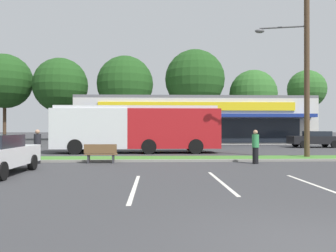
{
  "coord_description": "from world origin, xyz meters",
  "views": [
    {
      "loc": [
        -2.41,
        -4.92,
        1.78
      ],
      "look_at": [
        -1.52,
        18.1,
        1.87
      ],
      "focal_mm": 36.77,
      "sensor_mm": 36.0,
      "label": 1
    }
  ],
  "objects_px": {
    "car_1": "(133,139)",
    "bus_stop_bench": "(101,153)",
    "city_bus": "(137,128)",
    "car_0": "(315,139)",
    "pedestrian_by_pole": "(37,146)",
    "utility_pole": "(304,60)",
    "pedestrian_mid": "(255,147)"
  },
  "relations": [
    {
      "from": "city_bus",
      "to": "pedestrian_mid",
      "type": "height_order",
      "value": "city_bus"
    },
    {
      "from": "car_1",
      "to": "bus_stop_bench",
      "type": "bearing_deg",
      "value": -93.04
    },
    {
      "from": "car_0",
      "to": "utility_pole",
      "type": "bearing_deg",
      "value": 61.98
    },
    {
      "from": "bus_stop_bench",
      "to": "car_0",
      "type": "height_order",
      "value": "car_0"
    },
    {
      "from": "car_1",
      "to": "pedestrian_mid",
      "type": "relative_size",
      "value": 2.77
    },
    {
      "from": "bus_stop_bench",
      "to": "pedestrian_mid",
      "type": "relative_size",
      "value": 0.97
    },
    {
      "from": "utility_pole",
      "to": "car_0",
      "type": "relative_size",
      "value": 2.38
    },
    {
      "from": "car_0",
      "to": "pedestrian_by_pole",
      "type": "distance_m",
      "value": 23.74
    },
    {
      "from": "bus_stop_bench",
      "to": "pedestrian_by_pole",
      "type": "relative_size",
      "value": 0.95
    },
    {
      "from": "city_bus",
      "to": "pedestrian_mid",
      "type": "bearing_deg",
      "value": 129.09
    },
    {
      "from": "bus_stop_bench",
      "to": "pedestrian_by_pole",
      "type": "distance_m",
      "value": 3.11
    },
    {
      "from": "city_bus",
      "to": "car_1",
      "type": "bearing_deg",
      "value": -85.17
    },
    {
      "from": "bus_stop_bench",
      "to": "car_1",
      "type": "relative_size",
      "value": 0.35
    },
    {
      "from": "car_1",
      "to": "pedestrian_by_pole",
      "type": "relative_size",
      "value": 2.73
    },
    {
      "from": "city_bus",
      "to": "car_0",
      "type": "xyz_separation_m",
      "value": [
        15.48,
        5.91,
        -1.01
      ]
    },
    {
      "from": "utility_pole",
      "to": "city_bus",
      "type": "distance_m",
      "value": 11.54
    },
    {
      "from": "city_bus",
      "to": "pedestrian_mid",
      "type": "distance_m",
      "value": 9.71
    },
    {
      "from": "car_0",
      "to": "car_1",
      "type": "bearing_deg",
      "value": -3.84
    },
    {
      "from": "city_bus",
      "to": "car_0",
      "type": "height_order",
      "value": "city_bus"
    },
    {
      "from": "pedestrian_mid",
      "to": "car_0",
      "type": "bearing_deg",
      "value": -140.42
    },
    {
      "from": "utility_pole",
      "to": "car_1",
      "type": "relative_size",
      "value": 2.29
    },
    {
      "from": "car_0",
      "to": "city_bus",
      "type": "bearing_deg",
      "value": 20.9
    },
    {
      "from": "utility_pole",
      "to": "pedestrian_by_pole",
      "type": "height_order",
      "value": "utility_pole"
    },
    {
      "from": "utility_pole",
      "to": "pedestrian_mid",
      "type": "xyz_separation_m",
      "value": [
        -3.59,
        -2.61,
        -4.75
      ]
    },
    {
      "from": "car_0",
      "to": "car_1",
      "type": "distance_m",
      "value": 16.18
    },
    {
      "from": "pedestrian_by_pole",
      "to": "car_0",
      "type": "bearing_deg",
      "value": -28.99
    },
    {
      "from": "car_1",
      "to": "pedestrian_mid",
      "type": "height_order",
      "value": "pedestrian_mid"
    },
    {
      "from": "city_bus",
      "to": "car_1",
      "type": "relative_size",
      "value": 2.51
    },
    {
      "from": "utility_pole",
      "to": "bus_stop_bench",
      "type": "relative_size",
      "value": 6.55
    },
    {
      "from": "car_0",
      "to": "car_1",
      "type": "height_order",
      "value": "car_1"
    },
    {
      "from": "utility_pole",
      "to": "car_0",
      "type": "height_order",
      "value": "utility_pole"
    },
    {
      "from": "city_bus",
      "to": "pedestrian_by_pole",
      "type": "xyz_separation_m",
      "value": [
        -4.5,
        -6.91,
        -0.92
      ]
    }
  ]
}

